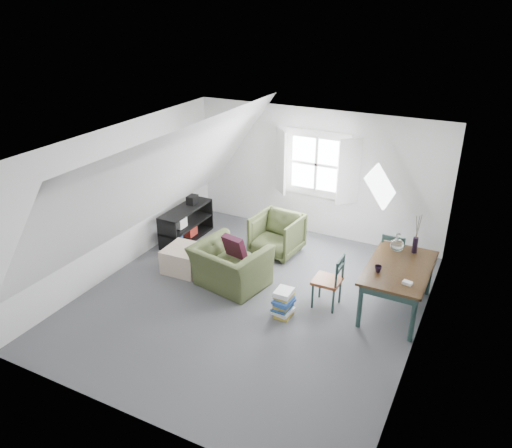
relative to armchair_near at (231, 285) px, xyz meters
The scene contains 24 objects.
floor 0.55m from the armchair_near, 23.94° to the right, with size 5.50×5.50×0.00m, color #494A4E.
ceiling 2.56m from the armchair_near, 23.94° to the right, with size 5.50×5.50×0.00m, color white.
wall_back 2.86m from the armchair_near, 78.79° to the left, with size 5.00×5.00×0.00m, color silver.
wall_front 3.26m from the armchair_near, 80.44° to the right, with size 5.00×5.00×0.00m, color silver.
wall_left 2.37m from the armchair_near, behind, with size 5.50×5.50×0.00m, color silver.
wall_right 3.26m from the armchair_near, ahead, with size 5.50×5.50×0.00m, color silver.
slope_left 2.07m from the armchair_near, 168.03° to the right, with size 5.50×5.50×0.00m, color white.
slope_right 2.72m from the armchair_near, ahead, with size 5.50×5.50×0.00m, color white.
dormer_window 2.89m from the armchair_near, 78.46° to the left, with size 1.71×0.35×1.30m.
skylight 2.90m from the armchair_near, 27.72° to the left, with size 0.55×0.75×0.04m, color white.
armchair_near is the anchor object (origin of this frame).
armchair_far 1.40m from the armchair_near, 81.72° to the left, with size 0.81×0.83×0.76m, color #3A4324.
throw_pillow 0.67m from the armchair_near, 90.00° to the left, with size 0.39×0.11×0.39m, color #3C1022.
ottoman 0.99m from the armchair_near, behind, with size 0.64×0.64×0.42m, color tan.
dining_table 2.71m from the armchair_near, 11.54° to the left, with size 0.90×1.50×0.75m.
demijohn 2.76m from the armchair_near, 21.90° to the left, with size 0.21×0.21×0.30m.
vase_twigs 3.02m from the armchair_near, 21.89° to the left, with size 0.08×0.09×0.63m.
cup 2.46m from the armchair_near, ahead, with size 0.10×0.10×0.10m, color black.
paper_box 2.88m from the armchair_near, ahead, with size 0.13×0.08×0.04m, color white.
dining_chair_far 2.73m from the armchair_near, 30.27° to the left, with size 0.42×0.42×0.89m.
dining_chair_near 1.71m from the armchair_near, ahead, with size 0.41×0.41×0.87m.
media_shelf 1.97m from the armchair_near, 146.39° to the left, with size 0.43×1.28×0.66m.
electronics_box 2.25m from the armchair_near, 139.77° to the left, with size 0.16×0.23×0.18m, color black.
magazine_stack 1.21m from the armchair_near, 18.84° to the right, with size 0.32×0.38×0.42m.
Camera 1 is at (3.08, -5.91, 4.40)m, focal length 35.00 mm.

